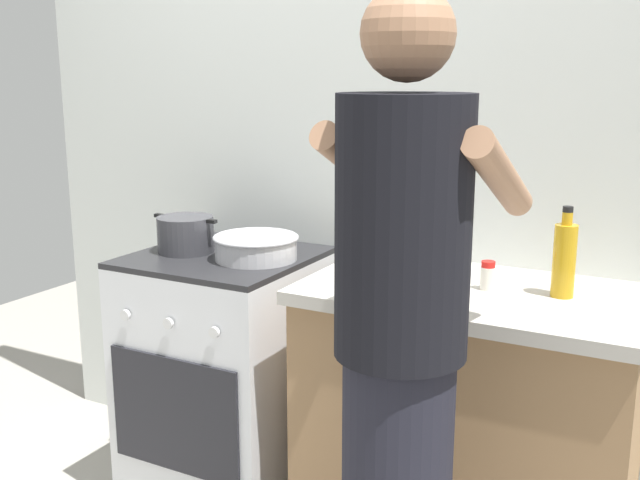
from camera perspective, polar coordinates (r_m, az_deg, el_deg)
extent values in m
cube|color=silver|center=(2.60, 6.92, 6.68)|extent=(3.20, 0.10, 2.50)
cube|color=#99724C|center=(2.40, 11.30, -14.51)|extent=(0.96, 0.56, 0.86)
cube|color=#B7B2A8|center=(2.24, 11.79, -4.18)|extent=(1.00, 0.60, 0.04)
cube|color=silver|center=(2.76, -7.18, -10.43)|extent=(0.60, 0.60, 0.88)
cube|color=#232326|center=(2.61, -7.45, -1.32)|extent=(0.60, 0.60, 0.02)
cube|color=black|center=(2.55, -11.23, -13.13)|extent=(0.51, 0.01, 0.40)
cylinder|color=silver|center=(2.53, -14.80, -5.63)|extent=(0.04, 0.01, 0.04)
cylinder|color=silver|center=(2.42, -11.64, -6.34)|extent=(0.04, 0.01, 0.04)
cylinder|color=silver|center=(2.31, -8.17, -7.09)|extent=(0.04, 0.01, 0.04)
cylinder|color=#38383D|center=(2.66, -10.34, 0.43)|extent=(0.20, 0.20, 0.13)
cube|color=black|center=(2.72, -12.29, 1.86)|extent=(0.04, 0.02, 0.01)
cube|color=black|center=(2.58, -8.38, 1.43)|extent=(0.04, 0.02, 0.01)
cylinder|color=#B7B7BC|center=(2.52, -4.97, -0.61)|extent=(0.28, 0.28, 0.08)
torus|color=#B7B7BC|center=(2.51, -4.99, 0.20)|extent=(0.29, 0.29, 0.01)
cylinder|color=silver|center=(2.45, 8.20, -0.36)|extent=(0.10, 0.10, 0.14)
cylinder|color=silver|center=(2.44, 8.22, 1.20)|extent=(0.05, 0.04, 0.22)
sphere|color=silver|center=(2.42, 8.31, 4.03)|extent=(0.03, 0.03, 0.03)
cylinder|color=black|center=(2.45, 8.50, 1.44)|extent=(0.04, 0.02, 0.25)
sphere|color=black|center=(2.43, 8.61, 4.61)|extent=(0.03, 0.03, 0.03)
cylinder|color=white|center=(2.42, 8.16, 1.41)|extent=(0.03, 0.01, 0.27)
sphere|color=white|center=(2.40, 8.26, 4.80)|extent=(0.03, 0.03, 0.03)
cylinder|color=#B7BABF|center=(2.43, 8.26, 1.69)|extent=(0.05, 0.02, 0.30)
sphere|color=#B7BABF|center=(2.41, 8.38, 5.46)|extent=(0.03, 0.03, 0.03)
cylinder|color=silver|center=(2.22, 12.82, -2.90)|extent=(0.04, 0.04, 0.07)
cylinder|color=red|center=(2.21, 12.87, -1.83)|extent=(0.04, 0.04, 0.02)
cylinder|color=gold|center=(2.19, 18.34, -1.55)|extent=(0.06, 0.06, 0.21)
cylinder|color=gold|center=(2.16, 18.56, 1.59)|extent=(0.03, 0.03, 0.04)
cylinder|color=black|center=(2.16, 18.61, 2.27)|extent=(0.03, 0.03, 0.02)
cylinder|color=black|center=(1.62, 6.43, 0.90)|extent=(0.30, 0.30, 0.58)
sphere|color=#A07254|center=(1.59, 6.81, 15.56)|extent=(0.20, 0.20, 0.20)
cylinder|color=#A07254|center=(1.79, 3.11, 5.68)|extent=(0.07, 0.41, 0.24)
cylinder|color=#A07254|center=(1.68, 13.72, 4.87)|extent=(0.07, 0.41, 0.24)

